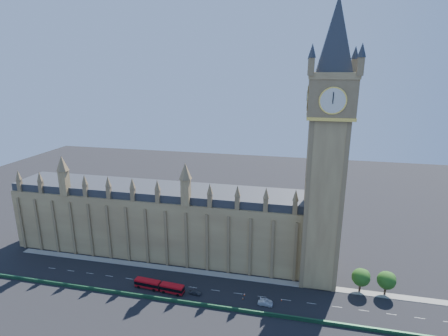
% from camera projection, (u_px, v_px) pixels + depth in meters
% --- Properties ---
extents(ground, '(400.00, 400.00, 0.00)m').
position_uv_depth(ground, '(204.00, 289.00, 120.12)').
color(ground, black).
rests_on(ground, ground).
extents(palace_westminster, '(120.00, 20.00, 28.00)m').
position_uv_depth(palace_westminster, '(159.00, 220.00, 142.31)').
color(palace_westminster, olive).
rests_on(palace_westminster, ground).
extents(elizabeth_tower, '(20.59, 20.59, 105.00)m').
position_uv_depth(elizabeth_tower, '(329.00, 129.00, 110.70)').
color(elizabeth_tower, olive).
rests_on(elizabeth_tower, ground).
extents(bridge_parapet, '(160.00, 0.60, 1.20)m').
position_uv_depth(bridge_parapet, '(196.00, 304.00, 111.50)').
color(bridge_parapet, '#1E4C2D').
rests_on(bridge_parapet, ground).
extents(kerb_north, '(160.00, 3.00, 0.16)m').
position_uv_depth(kerb_north, '(211.00, 274.00, 129.03)').
color(kerb_north, gray).
rests_on(kerb_north, ground).
extents(tree_east_near, '(6.00, 6.00, 8.50)m').
position_uv_depth(tree_east_near, '(362.00, 277.00, 117.18)').
color(tree_east_near, '#382619').
rests_on(tree_east_near, ground).
extents(tree_east_far, '(6.00, 6.00, 8.50)m').
position_uv_depth(tree_east_far, '(387.00, 280.00, 115.50)').
color(tree_east_far, '#382619').
rests_on(tree_east_far, ground).
extents(red_bus, '(17.99, 4.17, 3.03)m').
position_uv_depth(red_bus, '(159.00, 286.00, 118.98)').
color(red_bus, red).
rests_on(red_bus, ground).
extents(car_grey, '(4.22, 2.09, 1.38)m').
position_uv_depth(car_grey, '(195.00, 293.00, 116.97)').
color(car_grey, '#3E4046').
rests_on(car_grey, ground).
extents(car_silver, '(4.79, 1.91, 1.55)m').
position_uv_depth(car_silver, '(265.00, 303.00, 111.47)').
color(car_silver, '#A5A8AC').
rests_on(car_silver, ground).
extents(car_white, '(4.12, 1.85, 1.17)m').
position_uv_depth(car_white, '(266.00, 301.00, 112.98)').
color(car_white, white).
rests_on(car_white, ground).
extents(cone_a, '(0.52, 0.52, 0.77)m').
position_uv_depth(cone_a, '(269.00, 300.00, 113.43)').
color(cone_a, black).
rests_on(cone_a, ground).
extents(cone_b, '(0.52, 0.52, 0.76)m').
position_uv_depth(cone_b, '(244.00, 294.00, 116.49)').
color(cone_b, black).
rests_on(cone_b, ground).
extents(cone_c, '(0.51, 0.51, 0.64)m').
position_uv_depth(cone_c, '(282.00, 300.00, 113.88)').
color(cone_c, black).
rests_on(cone_c, ground).
extents(cone_d, '(0.52, 0.52, 0.66)m').
position_uv_depth(cone_d, '(243.00, 298.00, 114.59)').
color(cone_d, black).
rests_on(cone_d, ground).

